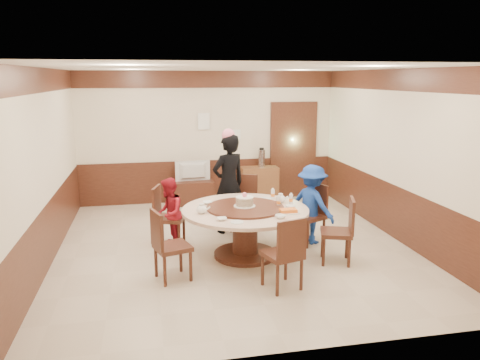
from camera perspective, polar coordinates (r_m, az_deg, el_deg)
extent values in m
plane|color=beige|center=(7.58, -0.74, -8.16)|extent=(6.00, 6.00, 0.00)
plane|color=white|center=(7.10, -0.81, 13.51)|extent=(6.00, 6.00, 0.00)
cube|color=beige|center=(10.14, -3.88, 5.22)|extent=(5.50, 0.04, 2.80)
cube|color=beige|center=(4.37, 6.43, -4.46)|extent=(5.50, 0.04, 2.80)
cube|color=beige|center=(7.24, -22.70, 1.39)|extent=(0.04, 6.00, 2.80)
cube|color=beige|center=(8.16, 18.59, 2.85)|extent=(0.04, 6.00, 2.80)
cube|color=#421F14|center=(7.44, -0.75, -4.91)|extent=(5.50, 6.00, 0.90)
cube|color=#421F14|center=(7.10, -0.80, 12.09)|extent=(5.50, 6.00, 0.35)
cube|color=#421F14|center=(10.56, 6.49, 3.53)|extent=(1.05, 0.08, 2.18)
cube|color=#89D494|center=(10.57, 6.46, 3.55)|extent=(0.88, 0.02, 2.05)
cylinder|color=#421F14|center=(7.21, 0.63, -9.01)|extent=(0.95, 0.95, 0.06)
cylinder|color=#421F14|center=(7.10, 0.63, -6.56)|extent=(0.38, 0.38, 0.65)
cylinder|color=beige|center=(6.99, 0.64, -3.69)|extent=(1.89, 1.89, 0.05)
cylinder|color=#421F14|center=(6.98, 0.64, -3.38)|extent=(1.16, 1.16, 0.03)
cube|color=#421F14|center=(7.70, 8.33, -4.43)|extent=(0.58, 0.58, 0.06)
cube|color=#421F14|center=(7.77, 9.53, -2.26)|extent=(0.20, 0.40, 0.50)
cube|color=#421F14|center=(7.77, 8.28, -6.13)|extent=(0.36, 0.36, 0.42)
cube|color=#421F14|center=(8.28, 0.42, -3.11)|extent=(0.58, 0.58, 0.06)
cube|color=#421F14|center=(8.41, 0.74, -0.96)|extent=(0.40, 0.21, 0.50)
cube|color=#421F14|center=(8.34, 0.41, -4.70)|extent=(0.36, 0.36, 0.42)
cube|color=#421F14|center=(7.61, -8.52, -4.65)|extent=(0.55, 0.55, 0.06)
cube|color=#421F14|center=(7.59, -10.13, -2.63)|extent=(0.16, 0.41, 0.50)
cube|color=#421F14|center=(7.68, -8.47, -6.36)|extent=(0.36, 0.36, 0.42)
cube|color=#421F14|center=(6.36, -8.22, -8.11)|extent=(0.55, 0.55, 0.06)
cube|color=#421F14|center=(6.20, -10.13, -6.05)|extent=(0.16, 0.41, 0.50)
cube|color=#421F14|center=(6.44, -8.16, -10.11)|extent=(0.36, 0.36, 0.42)
cube|color=#421F14|center=(6.06, 5.15, -9.05)|extent=(0.55, 0.55, 0.06)
cube|color=#421F14|center=(5.81, 6.34, -7.22)|extent=(0.41, 0.16, 0.50)
cube|color=#421F14|center=(6.16, 5.11, -11.13)|extent=(0.36, 0.36, 0.42)
cube|color=#421F14|center=(6.99, 11.64, -6.33)|extent=(0.56, 0.56, 0.06)
cube|color=#421F14|center=(6.93, 13.47, -4.24)|extent=(0.17, 0.41, 0.50)
cube|color=#421F14|center=(7.07, 11.55, -8.17)|extent=(0.36, 0.36, 0.42)
imported|color=black|center=(8.09, -1.40, -0.45)|extent=(0.74, 0.63, 1.73)
imported|color=maroon|center=(7.47, -8.66, -4.06)|extent=(0.50, 0.61, 1.13)
imported|color=#173A94|center=(7.68, 8.78, -2.95)|extent=(0.84, 0.97, 1.30)
cylinder|color=white|center=(6.99, 0.56, -3.16)|extent=(0.32, 0.32, 0.01)
cylinder|color=tan|center=(6.98, 0.56, -2.65)|extent=(0.26, 0.26, 0.12)
cylinder|color=white|center=(6.96, 0.56, -2.11)|extent=(0.26, 0.26, 0.01)
sphere|color=pink|center=(6.95, 0.56, -1.81)|extent=(0.08, 0.08, 0.08)
ellipsoid|color=white|center=(6.74, -4.70, -3.60)|extent=(0.17, 0.15, 0.13)
ellipsoid|color=white|center=(7.33, 4.97, -2.30)|extent=(0.17, 0.15, 0.13)
imported|color=white|center=(7.26, -3.98, -2.76)|extent=(0.15, 0.15, 0.04)
imported|color=white|center=(6.53, 4.92, -4.46)|extent=(0.15, 0.15, 0.05)
imported|color=white|center=(6.43, -2.25, -4.76)|extent=(0.14, 0.14, 0.03)
imported|color=white|center=(7.03, 6.17, -3.26)|extent=(0.15, 0.15, 0.05)
cylinder|color=white|center=(6.32, -0.37, -5.15)|extent=(0.18, 0.18, 0.01)
cylinder|color=white|center=(7.55, 3.21, -2.25)|extent=(0.18, 0.18, 0.01)
cube|color=white|center=(6.78, 5.89, -3.98)|extent=(0.30, 0.20, 0.02)
cube|color=orange|center=(6.77, 5.90, -3.72)|extent=(0.24, 0.15, 0.04)
cylinder|color=white|center=(7.08, 4.73, -2.65)|extent=(0.06, 0.06, 0.16)
cylinder|color=white|center=(7.24, 6.24, -2.35)|extent=(0.06, 0.06, 0.16)
cylinder|color=white|center=(7.51, 4.02, -1.76)|extent=(0.06, 0.06, 0.16)
cube|color=#421F14|center=(10.07, -5.65, -1.53)|extent=(0.85, 0.45, 0.50)
imported|color=#939396|center=(9.97, -5.71, 1.07)|extent=(0.75, 0.16, 0.43)
cube|color=brown|center=(10.30, 2.36, -0.44)|extent=(0.80, 0.40, 0.75)
cylinder|color=silver|center=(10.20, 2.64, 2.66)|extent=(0.15, 0.15, 0.38)
cube|color=white|center=(10.05, -4.44, 7.15)|extent=(0.25, 0.00, 0.35)
cube|color=white|center=(10.18, -0.76, 5.55)|extent=(0.30, 0.00, 0.22)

